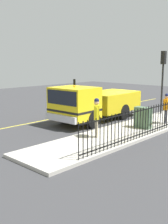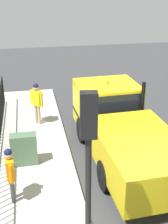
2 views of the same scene
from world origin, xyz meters
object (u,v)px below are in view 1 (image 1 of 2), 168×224
at_px(worker_standing, 97,113).
at_px(traffic_light_near, 163,70).
at_px(pedestrian_distant, 166,105).
at_px(utility_cabinet, 143,118).
at_px(work_truck, 92,102).
at_px(traffic_cone, 58,114).

bearing_deg(worker_standing, traffic_light_near, -36.84).
height_order(worker_standing, pedestrian_distant, worker_standing).
height_order(pedestrian_distant, utility_cabinet, pedestrian_distant).
xyz_separation_m(work_truck, pedestrian_distant, (3.75, 2.06, -0.04)).
bearing_deg(work_truck, traffic_cone, 18.32).
relative_size(work_truck, pedestrian_distant, 3.84).
height_order(utility_cabinet, traffic_cone, utility_cabinet).
height_order(work_truck, traffic_cone, work_truck).
height_order(worker_standing, utility_cabinet, worker_standing).
distance_m(worker_standing, pedestrian_distant, 4.99).
relative_size(traffic_light_near, utility_cabinet, 3.71).
bearing_deg(pedestrian_distant, traffic_light_near, 25.70).
bearing_deg(utility_cabinet, pedestrian_distant, 78.93).
height_order(work_truck, pedestrian_distant, work_truck).
distance_m(traffic_light_near, traffic_cone, 7.43).
bearing_deg(traffic_cone, utility_cabinet, 10.52).
height_order(pedestrian_distant, traffic_cone, pedestrian_distant).
relative_size(worker_standing, traffic_light_near, 0.44).
bearing_deg(utility_cabinet, work_truck, -176.36).
distance_m(pedestrian_distant, utility_cabinet, 1.94).
xyz_separation_m(work_truck, worker_standing, (2.79, -2.83, 0.04)).
height_order(traffic_light_near, traffic_cone, traffic_light_near).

